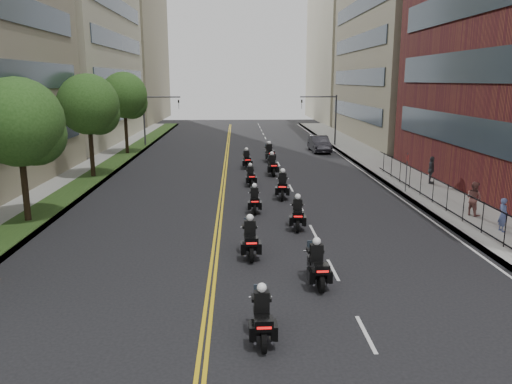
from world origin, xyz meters
TOP-DOWN VIEW (x-y plane):
  - ground at (0.00, 0.00)m, footprint 160.00×160.00m
  - sidewalk_right at (12.00, 25.00)m, footprint 4.00×90.00m
  - sidewalk_left at (-12.00, 25.00)m, footprint 4.00×90.00m
  - grass_strip at (-11.20, 25.00)m, footprint 2.00×90.00m
  - building_right_tan at (21.48, 48.00)m, footprint 15.11×28.00m
  - building_right_far at (21.50, 78.00)m, footprint 15.00×28.00m
  - building_left_far at (-22.00, 78.00)m, footprint 16.00×28.00m
  - iron_fence at (11.00, 12.00)m, footprint 0.05×28.00m
  - street_trees at (-11.05, 18.61)m, footprint 4.40×38.40m
  - traffic_signal_right at (9.54, 42.00)m, footprint 4.09×0.20m
  - traffic_signal_left at (-9.54, 42.00)m, footprint 4.09×0.20m
  - motorcycle_0 at (0.17, -0.16)m, footprint 0.51×2.22m
  - motorcycle_1 at (2.34, 3.66)m, footprint 0.55×2.34m
  - motorcycle_2 at (0.03, 6.69)m, footprint 0.56×2.41m
  - motorcycle_3 at (2.49, 10.62)m, footprint 0.64×2.34m
  - motorcycle_4 at (0.48, 13.84)m, footprint 0.50×2.18m
  - motorcycle_5 at (2.34, 17.12)m, footprint 0.71×2.51m
  - motorcycle_6 at (0.47, 20.97)m, footprint 0.56×2.14m
  - motorcycle_7 at (2.25, 24.78)m, footprint 0.63×2.47m
  - motorcycle_8 at (0.35, 27.85)m, footprint 0.62×2.35m
  - motorcycle_9 at (2.46, 31.14)m, footprint 0.75×2.53m
  - parked_sedan at (8.00, 37.46)m, footprint 1.87×4.98m
  - pedestrian_a at (12.11, 9.25)m, footprint 0.41×0.61m
  - pedestrian_b at (12.05, 12.14)m, footprint 1.00×1.09m
  - pedestrian_c at (12.98, 20.43)m, footprint 0.88×1.20m

SIDE VIEW (x-z plane):
  - ground at x=0.00m, z-range 0.00..0.00m
  - sidewalk_right at x=12.00m, z-range 0.00..0.15m
  - sidewalk_left at x=-12.00m, z-range 0.00..0.15m
  - grass_strip at x=-11.20m, z-range 0.15..0.19m
  - motorcycle_6 at x=0.47m, z-range -0.17..1.41m
  - motorcycle_4 at x=0.48m, z-range -0.17..1.44m
  - motorcycle_0 at x=0.17m, z-range -0.17..1.47m
  - motorcycle_1 at x=2.34m, z-range -0.18..1.54m
  - motorcycle_3 at x=2.49m, z-range -0.18..1.54m
  - motorcycle_8 at x=0.35m, z-range -0.18..1.55m
  - motorcycle_2 at x=0.03m, z-range -0.19..1.59m
  - motorcycle_7 at x=2.25m, z-range -0.19..1.63m
  - motorcycle_5 at x=2.34m, z-range -0.19..1.66m
  - motorcycle_9 at x=2.46m, z-range -0.20..1.67m
  - parked_sedan at x=8.00m, z-range 0.00..1.63m
  - iron_fence at x=11.00m, z-range 0.15..1.65m
  - pedestrian_a at x=12.11m, z-range 0.15..1.77m
  - pedestrian_b at x=12.05m, z-range 0.15..1.97m
  - pedestrian_c at x=12.98m, z-range 0.15..2.04m
  - traffic_signal_right at x=9.54m, z-range 0.90..6.50m
  - traffic_signal_left at x=-9.54m, z-range 0.90..6.50m
  - street_trees at x=-11.05m, z-range 1.14..9.12m
  - building_right_far at x=21.50m, z-range 0.00..26.00m
  - building_left_far at x=-22.00m, z-range 0.00..26.00m
  - building_right_tan at x=21.48m, z-range 0.00..30.00m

